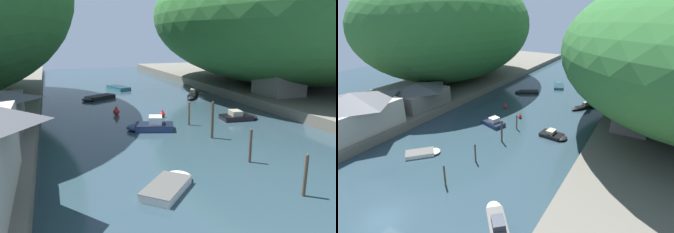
{
  "view_description": "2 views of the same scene",
  "coord_description": "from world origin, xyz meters",
  "views": [
    {
      "loc": [
        -11.94,
        -6.89,
        9.08
      ],
      "look_at": [
        -0.31,
        25.1,
        0.82
      ],
      "focal_mm": 35.0,
      "sensor_mm": 36.0,
      "label": 1
    },
    {
      "loc": [
        19.55,
        -10.61,
        18.6
      ],
      "look_at": [
        -1.33,
        25.6,
        0.98
      ],
      "focal_mm": 28.0,
      "sensor_mm": 36.0,
      "label": 2
    }
  ],
  "objects": [
    {
      "name": "water_surface",
      "position": [
        0.0,
        30.0,
        0.0
      ],
      "size": [
        130.0,
        130.0,
        0.0
      ],
      "primitive_type": "plane",
      "color": "#283D47",
      "rests_on": "ground"
    },
    {
      "name": "left_bank",
      "position": [
        -24.32,
        30.0,
        0.64
      ],
      "size": [
        22.0,
        120.0,
        1.27
      ],
      "color": "#666056",
      "rests_on": "ground"
    },
    {
      "name": "hillside_left",
      "position": [
        -25.42,
        40.97,
        14.15
      ],
      "size": [
        34.89,
        48.84,
        25.76
      ],
      "color": "#2D662D",
      "rests_on": "left_bank"
    },
    {
      "name": "waterfront_building",
      "position": [
        -18.3,
        9.5,
        4.25
      ],
      "size": [
        9.16,
        12.19,
        5.76
      ],
      "color": "#B2A899",
      "rests_on": "left_bank"
    },
    {
      "name": "boathouse_shed",
      "position": [
        -18.22,
        21.66,
        3.48
      ],
      "size": [
        8.3,
        10.42,
        4.28
      ],
      "color": "slate",
      "rests_on": "left_bank"
    },
    {
      "name": "right_bank_cottage",
      "position": [
        17.81,
        30.19,
        3.95
      ],
      "size": [
        5.33,
        6.08,
        5.18
      ],
      "color": "slate",
      "rests_on": "right_bank"
    },
    {
      "name": "boat_moored_right",
      "position": [
        -5.48,
        10.54,
        0.26
      ],
      "size": [
        4.52,
        4.62,
        0.52
      ],
      "rotation": [
        0.0,
        0.0,
        5.53
      ],
      "color": "silver",
      "rests_on": "water_surface"
    },
    {
      "name": "boat_near_quay",
      "position": [
        -2.84,
        23.48,
        0.44
      ],
      "size": [
        5.1,
        3.48,
        1.42
      ],
      "rotation": [
        0.0,
        0.0,
        1.25
      ],
      "color": "navy",
      "rests_on": "water_surface"
    },
    {
      "name": "boat_far_right_bank",
      "position": [
        -5.47,
        42.12,
        0.26
      ],
      "size": [
        5.69,
        4.56,
        0.53
      ],
      "rotation": [
        0.0,
        0.0,
        2.12
      ],
      "color": "black",
      "rests_on": "water_surface"
    },
    {
      "name": "boat_navy_launch",
      "position": [
        8.0,
        24.22,
        0.34
      ],
      "size": [
        4.41,
        2.56,
        1.08
      ],
      "rotation": [
        0.0,
        0.0,
        4.61
      ],
      "color": "black",
      "rests_on": "water_surface"
    },
    {
      "name": "boat_white_cruiser",
      "position": [
        8.76,
        38.87,
        0.38
      ],
      "size": [
        4.21,
        5.88,
        1.24
      ],
      "rotation": [
        0.0,
        0.0,
        2.59
      ],
      "color": "black",
      "rests_on": "water_surface"
    },
    {
      "name": "boat_small_dinghy",
      "position": [
        9.59,
        5.01,
        0.33
      ],
      "size": [
        4.91,
        5.32,
        1.1
      ],
      "rotation": [
        0.0,
        0.0,
        0.71
      ],
      "color": "silver",
      "rests_on": "water_surface"
    },
    {
      "name": "boat_yellow_tender",
      "position": [
        -0.76,
        51.12,
        0.29
      ],
      "size": [
        4.09,
        6.57,
        0.59
      ],
      "rotation": [
        0.0,
        0.0,
        0.34
      ],
      "color": "teal",
      "rests_on": "water_surface"
    },
    {
      "name": "mooring_post_nearest",
      "position": [
        1.57,
        6.95,
        1.32
      ],
      "size": [
        0.21,
        0.21,
        2.62
      ],
      "color": "#4C3D2D",
      "rests_on": "water_surface"
    },
    {
      "name": "mooring_post_second",
      "position": [
        1.63,
        12.6,
        1.3
      ],
      "size": [
        0.21,
        0.21,
        2.59
      ],
      "color": "#4C3D2D",
      "rests_on": "water_surface"
    },
    {
      "name": "mooring_post_middle",
      "position": [
        1.78,
        18.97,
        1.73
      ],
      "size": [
        0.26,
        0.26,
        3.45
      ],
      "color": "#4C3D2D",
      "rests_on": "water_surface"
    },
    {
      "name": "mooring_post_fourth",
      "position": [
        1.63,
        23.95,
        1.27
      ],
      "size": [
        0.24,
        0.24,
        2.52
      ],
      "color": "brown",
      "rests_on": "water_surface"
    },
    {
      "name": "channel_buoy_near",
      "position": [
        -4.7,
        31.2,
        0.44
      ],
      "size": [
        0.75,
        0.75,
        1.13
      ],
      "color": "red",
      "rests_on": "water_surface"
    },
    {
      "name": "channel_buoy_far",
      "position": [
        0.11,
        28.18,
        0.37
      ],
      "size": [
        0.64,
        0.64,
        0.96
      ],
      "color": "red",
      "rests_on": "water_surface"
    },
    {
      "name": "person_on_quay",
      "position": [
        -14.3,
        10.62,
        2.25
      ],
      "size": [
        0.3,
        0.42,
        1.69
      ],
      "rotation": [
        0.0,
        0.0,
        1.8
      ],
      "color": "#282D3D",
      "rests_on": "left_bank"
    }
  ]
}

